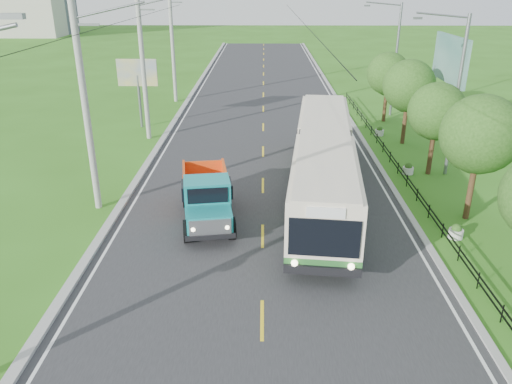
{
  "coord_description": "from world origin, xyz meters",
  "views": [
    {
      "loc": [
        -0.0,
        -13.81,
        10.58
      ],
      "look_at": [
        -0.3,
        6.6,
        1.9
      ],
      "focal_mm": 35.0,
      "sensor_mm": 36.0,
      "label": 1
    }
  ],
  "objects_px": {
    "tree_back": "(388,76)",
    "tree_fifth": "(409,88)",
    "pole_far": "(173,46)",
    "billboard_right": "(449,66)",
    "planter_mid": "(408,169)",
    "pole_near": "(86,108)",
    "tree_fourth": "(437,114)",
    "bus": "(324,159)",
    "planter_far": "(379,131)",
    "dump_truck": "(206,194)",
    "streetlight_mid": "(455,91)",
    "billboard_left": "(138,77)",
    "streetlight_far": "(394,56)",
    "planter_near": "(456,232)",
    "pole_mid": "(144,67)",
    "tree_third": "(480,138)"
  },
  "relations": [
    {
      "from": "tree_back",
      "to": "bus",
      "type": "distance_m",
      "value": 16.93
    },
    {
      "from": "streetlight_far",
      "to": "billboard_left",
      "type": "relative_size",
      "value": 1.74
    },
    {
      "from": "streetlight_mid",
      "to": "bus",
      "type": "distance_m",
      "value": 8.68
    },
    {
      "from": "pole_far",
      "to": "streetlight_far",
      "type": "xyz_separation_m",
      "value": [
        18.9,
        -5.0,
        -0.19
      ]
    },
    {
      "from": "pole_near",
      "to": "billboard_left",
      "type": "distance_m",
      "value": 15.1
    },
    {
      "from": "streetlight_mid",
      "to": "streetlight_far",
      "type": "relative_size",
      "value": 1.0
    },
    {
      "from": "pole_mid",
      "to": "streetlight_mid",
      "type": "height_order",
      "value": "pole_mid"
    },
    {
      "from": "tree_fourth",
      "to": "dump_truck",
      "type": "relative_size",
      "value": 0.9
    },
    {
      "from": "streetlight_far",
      "to": "billboard_right",
      "type": "bearing_deg",
      "value": -78.29
    },
    {
      "from": "tree_fifth",
      "to": "planter_mid",
      "type": "height_order",
      "value": "tree_fifth"
    },
    {
      "from": "pole_near",
      "to": "tree_fourth",
      "type": "height_order",
      "value": "pole_near"
    },
    {
      "from": "planter_mid",
      "to": "pole_far",
      "type": "bearing_deg",
      "value": 131.59
    },
    {
      "from": "streetlight_mid",
      "to": "tree_third",
      "type": "bearing_deg",
      "value": -97.64
    },
    {
      "from": "pole_mid",
      "to": "planter_near",
      "type": "distance_m",
      "value": 23.08
    },
    {
      "from": "streetlight_mid",
      "to": "billboard_left",
      "type": "height_order",
      "value": "streetlight_mid"
    },
    {
      "from": "planter_far",
      "to": "dump_truck",
      "type": "height_order",
      "value": "dump_truck"
    },
    {
      "from": "tree_third",
      "to": "tree_fifth",
      "type": "relative_size",
      "value": 1.03
    },
    {
      "from": "pole_near",
      "to": "pole_mid",
      "type": "xyz_separation_m",
      "value": [
        0.0,
        12.0,
        0.0
      ]
    },
    {
      "from": "dump_truck",
      "to": "billboard_left",
      "type": "bearing_deg",
      "value": 103.71
    },
    {
      "from": "pole_near",
      "to": "tree_back",
      "type": "bearing_deg",
      "value": 43.41
    },
    {
      "from": "streetlight_far",
      "to": "tree_fourth",
      "type": "bearing_deg",
      "value": -93.25
    },
    {
      "from": "tree_back",
      "to": "planter_far",
      "type": "xyz_separation_m",
      "value": [
        -1.26,
        -4.14,
        -3.37
      ]
    },
    {
      "from": "streetlight_mid",
      "to": "planter_far",
      "type": "height_order",
      "value": "streetlight_mid"
    },
    {
      "from": "pole_far",
      "to": "tree_fourth",
      "type": "distance_m",
      "value": 26.2
    },
    {
      "from": "pole_near",
      "to": "planter_far",
      "type": "relative_size",
      "value": 14.93
    },
    {
      "from": "pole_near",
      "to": "dump_truck",
      "type": "xyz_separation_m",
      "value": [
        5.62,
        -1.42,
        -3.73
      ]
    },
    {
      "from": "pole_mid",
      "to": "tree_fourth",
      "type": "height_order",
      "value": "pole_mid"
    },
    {
      "from": "pole_far",
      "to": "planter_far",
      "type": "distance_m",
      "value": 20.7
    },
    {
      "from": "streetlight_far",
      "to": "planter_far",
      "type": "distance_m",
      "value": 7.84
    },
    {
      "from": "tree_back",
      "to": "billboard_right",
      "type": "distance_m",
      "value": 6.82
    },
    {
      "from": "streetlight_mid",
      "to": "planter_near",
      "type": "xyz_separation_m",
      "value": [
        -2.04,
        -8.0,
        -4.62
      ]
    },
    {
      "from": "tree_third",
      "to": "streetlight_far",
      "type": "xyz_separation_m",
      "value": [
        0.79,
        19.86,
        0.92
      ]
    },
    {
      "from": "planter_mid",
      "to": "tree_back",
      "type": "bearing_deg",
      "value": 84.09
    },
    {
      "from": "tree_fifth",
      "to": "streetlight_mid",
      "type": "relative_size",
      "value": 0.64
    },
    {
      "from": "planter_far",
      "to": "pole_mid",
      "type": "bearing_deg",
      "value": -176.61
    },
    {
      "from": "streetlight_mid",
      "to": "planter_near",
      "type": "distance_m",
      "value": 9.46
    },
    {
      "from": "tree_back",
      "to": "streetlight_far",
      "type": "bearing_deg",
      "value": 67.08
    },
    {
      "from": "pole_far",
      "to": "billboard_right",
      "type": "height_order",
      "value": "pole_far"
    },
    {
      "from": "pole_far",
      "to": "bus",
      "type": "bearing_deg",
      "value": -62.94
    },
    {
      "from": "planter_mid",
      "to": "dump_truck",
      "type": "distance_m",
      "value": 12.99
    },
    {
      "from": "tree_fifth",
      "to": "pole_mid",
      "type": "bearing_deg",
      "value": 177.29
    },
    {
      "from": "pole_mid",
      "to": "pole_far",
      "type": "xyz_separation_m",
      "value": [
        0.0,
        12.0,
        0.0
      ]
    },
    {
      "from": "tree_back",
      "to": "tree_fifth",
      "type": "bearing_deg",
      "value": -90.0
    },
    {
      "from": "tree_fifth",
      "to": "planter_far",
      "type": "xyz_separation_m",
      "value": [
        -1.26,
        1.86,
        -3.57
      ]
    },
    {
      "from": "planter_mid",
      "to": "billboard_left",
      "type": "relative_size",
      "value": 0.13
    },
    {
      "from": "billboard_left",
      "to": "streetlight_far",
      "type": "bearing_deg",
      "value": 11.23
    },
    {
      "from": "tree_back",
      "to": "planter_far",
      "type": "distance_m",
      "value": 5.48
    },
    {
      "from": "streetlight_mid",
      "to": "bus",
      "type": "relative_size",
      "value": 0.51
    },
    {
      "from": "streetlight_mid",
      "to": "streetlight_far",
      "type": "bearing_deg",
      "value": 90.0
    },
    {
      "from": "pole_far",
      "to": "billboard_left",
      "type": "xyz_separation_m",
      "value": [
        -1.24,
        -9.0,
        -1.23
      ]
    }
  ]
}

